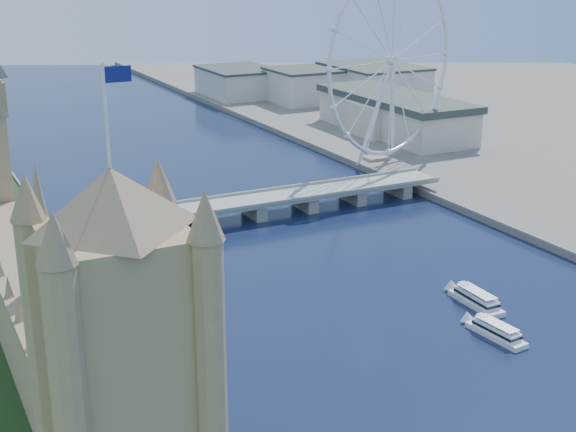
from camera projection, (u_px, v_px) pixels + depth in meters
victoria_tower at (128, 423)px, 135.29m from camera, size 28.16×28.16×112.00m
parliament_range at (52, 335)px, 246.95m from camera, size 24.00×200.00×70.00m
westminster_bridge at (254, 205)px, 415.97m from camera, size 220.00×22.00×9.50m
london_eye at (392, 61)px, 495.52m from camera, size 113.60×39.12×124.30m
county_hall at (393, 137)px, 603.61m from camera, size 54.00×144.00×35.00m
city_skyline at (164, 102)px, 650.22m from camera, size 505.00×280.00×32.00m
tour_boat_near at (496, 337)px, 285.96m from camera, size 9.34×27.93×6.04m
tour_boat_far at (476, 305)px, 312.06m from camera, size 8.30×29.93×6.58m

